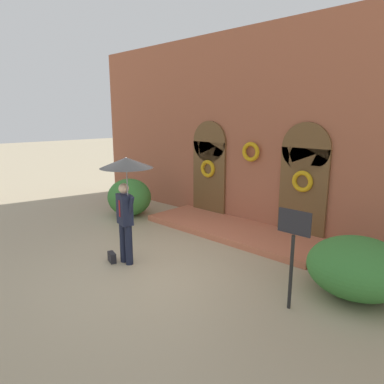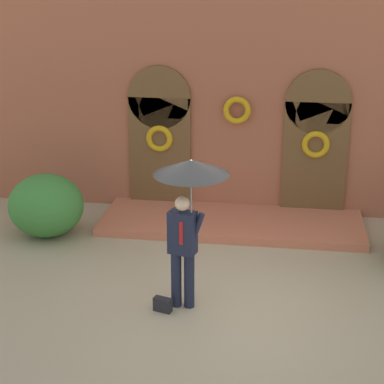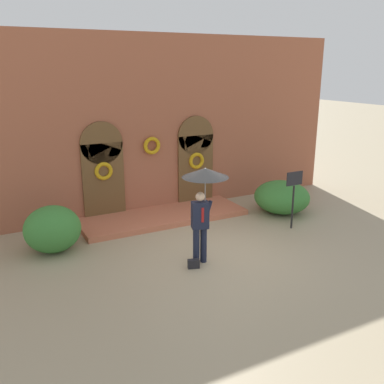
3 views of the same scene
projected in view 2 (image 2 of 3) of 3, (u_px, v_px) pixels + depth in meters
ground_plane at (214, 301)px, 10.03m from camera, size 80.00×80.00×0.00m
building_facade at (239, 84)px, 13.00m from camera, size 14.00×2.30×5.60m
person_with_umbrella at (189, 189)px, 9.24m from camera, size 1.10×1.10×2.36m
handbag at (163, 305)px, 9.71m from camera, size 0.30×0.20×0.22m
shrub_left at (46, 205)px, 12.29m from camera, size 1.44×1.39×1.21m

